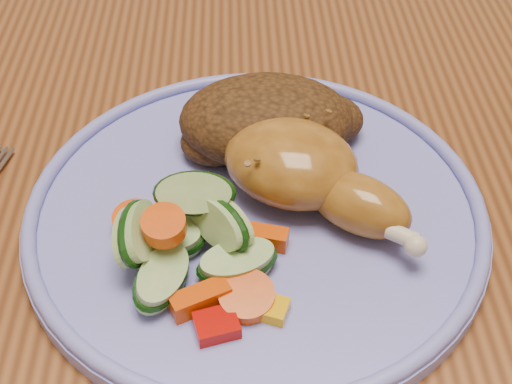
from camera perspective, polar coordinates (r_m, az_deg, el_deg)
The scene contains 7 objects.
dining_table at distance 0.59m, azimuth 4.78°, elevation -4.30°, with size 0.90×1.40×0.75m.
chair_far at distance 1.18m, azimuth 1.42°, elevation 12.78°, with size 0.42×0.42×0.91m.
plate at distance 0.48m, azimuth 0.00°, elevation -1.81°, with size 0.31×0.31×0.01m, color #767AD7.
plate_rim at distance 0.48m, azimuth 0.00°, elevation -0.87°, with size 0.31×0.31×0.01m, color #767AD7.
chicken_leg at distance 0.47m, azimuth 4.10°, elevation 1.59°, with size 0.14×0.13×0.05m.
rice_pilaf at distance 0.52m, azimuth 1.11°, elevation 5.65°, with size 0.14×0.09×0.05m.
vegetable_pile at distance 0.44m, azimuth -5.59°, elevation -4.11°, with size 0.11×0.11×0.06m.
Camera 1 is at (-0.06, -0.39, 1.10)m, focal length 50.00 mm.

